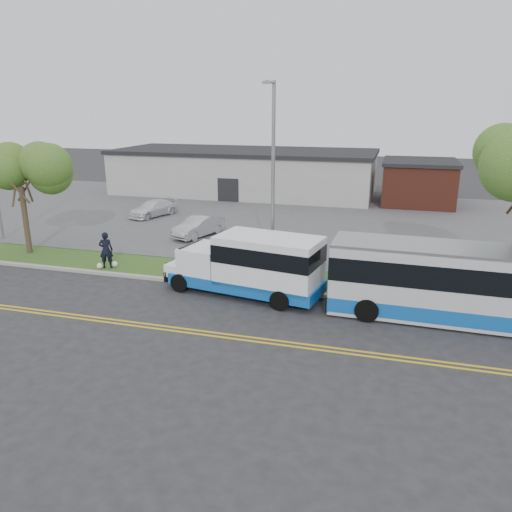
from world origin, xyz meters
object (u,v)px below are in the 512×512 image
(shuttle_bus, at_px, (254,263))
(parked_car_a, at_px, (199,227))
(parked_car_b, at_px, (153,208))
(transit_bus, at_px, (471,285))
(streetlight_near, at_px, (273,177))
(tree_west, at_px, (18,168))
(pedestrian, at_px, (106,250))

(shuttle_bus, xyz_separation_m, parked_car_a, (-6.50, 9.07, -0.78))
(parked_car_a, bearing_deg, parked_car_b, 158.41)
(transit_bus, xyz_separation_m, parked_car_b, (-21.61, 14.46, -0.86))
(streetlight_near, height_order, parked_car_b, streetlight_near)
(tree_west, relative_size, parked_car_b, 1.62)
(shuttle_bus, relative_size, pedestrian, 3.93)
(streetlight_near, xyz_separation_m, pedestrian, (-8.94, -0.83, -4.14))
(transit_bus, bearing_deg, tree_west, 173.82)
(transit_bus, bearing_deg, parked_car_b, 147.62)
(parked_car_a, xyz_separation_m, parked_car_b, (-5.87, 4.92, -0.05))
(tree_west, bearing_deg, shuttle_bus, -10.47)
(tree_west, distance_m, parked_car_b, 12.33)
(streetlight_near, height_order, parked_car_a, streetlight_near)
(shuttle_bus, relative_size, parked_car_b, 1.84)
(transit_bus, distance_m, parked_car_a, 18.42)
(parked_car_a, height_order, parked_car_b, parked_car_a)
(parked_car_a, bearing_deg, streetlight_near, -26.81)
(shuttle_bus, bearing_deg, parked_car_b, 140.95)
(pedestrian, xyz_separation_m, parked_car_a, (2.16, 7.65, -0.33))
(parked_car_b, bearing_deg, tree_west, -82.32)
(transit_bus, relative_size, pedestrian, 5.70)
(tree_west, distance_m, streetlight_near, 15.01)
(pedestrian, bearing_deg, shuttle_bus, 148.29)
(shuttle_bus, bearing_deg, pedestrian, -179.84)
(pedestrian, bearing_deg, parked_car_a, -128.21)
(transit_bus, bearing_deg, parked_car_a, 150.19)
(tree_west, relative_size, parked_car_a, 1.71)
(tree_west, relative_size, shuttle_bus, 0.88)
(streetlight_near, bearing_deg, shuttle_bus, -97.14)
(shuttle_bus, relative_size, parked_car_a, 1.93)
(tree_west, relative_size, transit_bus, 0.61)
(shuttle_bus, xyz_separation_m, pedestrian, (-8.66, 1.42, -0.45))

